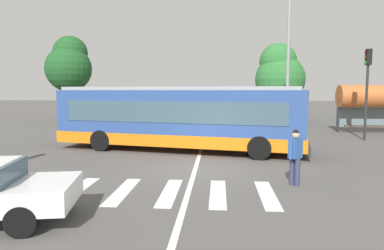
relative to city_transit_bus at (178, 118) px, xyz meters
The scene contains 16 objects.
ground_plane 4.46m from the city_transit_bus, 73.54° to the right, with size 160.00×160.00×0.00m, color #514F4C.
city_transit_bus is the anchor object (origin of this frame).
pedestrian_crossing_street 7.21m from the city_transit_bus, 53.65° to the right, with size 0.47×0.46×1.72m.
parked_car_teal 14.20m from the city_transit_bus, 116.02° to the left, with size 1.91×4.52×1.35m.
parked_car_charcoal 12.79m from the city_transit_bus, 105.35° to the left, with size 1.93×4.53×1.35m.
parked_car_white 12.89m from the city_transit_bus, 93.49° to the left, with size 1.99×4.56×1.35m.
parked_car_blue 12.82m from the city_transit_bus, 81.12° to the left, with size 2.01×4.57×1.35m.
parked_car_silver 13.21m from the city_transit_bus, 68.70° to the left, with size 1.94×4.53×1.35m.
parked_car_champagne 14.74m from the city_transit_bus, 60.22° to the left, with size 1.91×4.52×1.35m.
traffic_light_far_corner 11.34m from the city_transit_bus, 22.03° to the left, with size 0.33×0.32×5.22m.
bus_stop_shelter 14.67m from the city_transit_bus, 32.83° to the left, with size 4.47×1.54×3.25m.
twin_arm_street_lamp 10.43m from the city_transit_bus, 47.21° to the left, with size 4.16×0.32×9.88m.
background_tree_left 18.90m from the city_transit_bus, 129.14° to the left, with size 4.14×4.14×7.81m.
background_tree_right 18.74m from the city_transit_bus, 65.86° to the left, with size 4.65×4.65×7.28m.
crosswalk_painted_stripes 7.01m from the city_transit_bus, 85.33° to the right, with size 5.93×2.71×0.01m.
lane_center_line 2.77m from the city_transit_bus, 61.56° to the right, with size 0.16×24.00×0.01m, color silver.
Camera 1 is at (0.76, -12.28, 2.91)m, focal length 32.15 mm.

